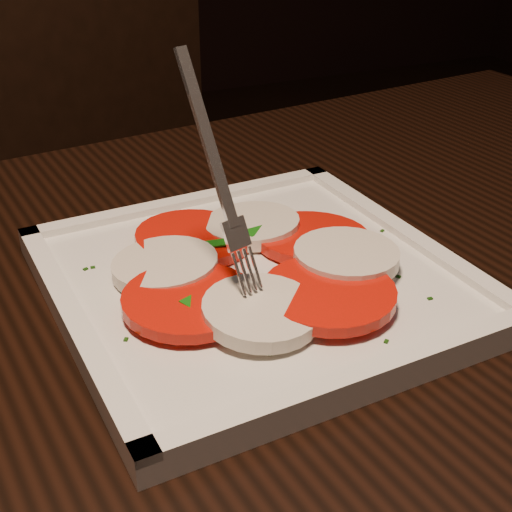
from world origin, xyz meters
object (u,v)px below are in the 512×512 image
Objects in this scene: table at (305,413)px; plate at (256,282)px; chair at (138,189)px; fork at (208,168)px.

plate is at bearing 124.79° from table.
chair reaches higher than table.
chair is 3.27× the size of plate.
table is 8.67× the size of fork.
chair and fork have the same top height.
chair reaches higher than plate.
plate is 0.11m from fork.
chair is (0.06, 0.73, -0.12)m from table.
fork is at bearing 154.00° from table.
plate is at bearing -6.78° from fork.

